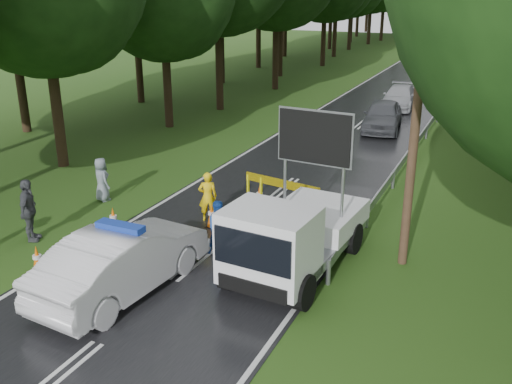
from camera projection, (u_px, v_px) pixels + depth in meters
The scene contains 22 objects.
ground at pixel (202, 257), 16.03m from camera, with size 160.00×160.00×0.00m, color #284F16.
road at pixel (404, 89), 41.69m from camera, with size 7.00×140.00×0.02m, color black.
guardrail at pixel (457, 86), 39.79m from camera, with size 0.12×60.06×0.70m.
utility_pole_near at pixel (420, 78), 13.98m from camera, with size 1.40×0.24×10.00m.
utility_pole_mid at pixel (488, 20), 36.23m from camera, with size 1.40×0.24×10.00m.
utility_pole_far at pixel (504, 6), 58.48m from camera, with size 1.40×0.24×10.00m.
police_sedan at pixel (123, 261), 14.01m from camera, with size 2.22×5.18×1.83m.
work_truck at pixel (291, 235), 14.77m from camera, with size 2.66×5.31×4.11m.
barrier at pixel (282, 188), 18.83m from camera, with size 2.83×0.62×1.19m.
officer at pixel (208, 197), 18.26m from camera, with size 0.60×0.39×1.64m, color yellow.
civilian at pixel (220, 227), 16.06m from camera, with size 0.76×0.59×1.57m, color #174198.
bystander_mid at pixel (29, 211), 16.77m from camera, with size 1.12×0.47×1.92m, color #44464D.
bystander_right at pixel (102, 179), 19.99m from camera, with size 0.76×0.50×1.56m, color gray.
queue_car_first at pixel (383, 116), 29.68m from camera, with size 1.85×4.61×1.57m, color #44464C.
queue_car_second at pixel (399, 97), 35.17m from camera, with size 1.86×4.58×1.33m, color #A7A8AF.
queue_car_third at pixel (446, 77), 42.46m from camera, with size 2.37×5.15×1.43m, color black.
queue_car_fourth at pixel (439, 64), 49.74m from camera, with size 1.39×3.99×1.32m, color #3A3C41.
cone_near_left at pixel (37, 260), 15.04m from camera, with size 0.37×0.37×0.79m.
cone_center at pixel (212, 216), 17.90m from camera, with size 0.38×0.38×0.79m.
cone_far at pixel (260, 196), 19.56m from camera, with size 0.37×0.37×0.77m.
cone_left_mid at pixel (113, 219), 17.64m from camera, with size 0.37×0.37×0.78m.
cone_right at pixel (337, 205), 18.75m from camera, with size 0.37×0.37×0.79m.
Camera 1 is at (7.33, -12.51, 7.24)m, focal length 40.00 mm.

